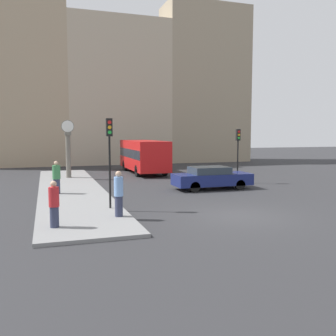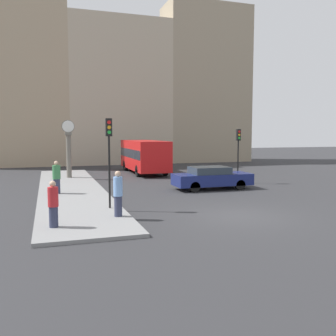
% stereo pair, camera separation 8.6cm
% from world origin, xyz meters
% --- Properties ---
extents(ground_plane, '(120.00, 120.00, 0.00)m').
position_xyz_m(ground_plane, '(0.00, 0.00, 0.00)').
color(ground_plane, '#2D2D30').
extents(sidewalk_corner, '(3.60, 21.86, 0.13)m').
position_xyz_m(sidewalk_corner, '(-6.08, 8.93, 0.07)').
color(sidewalk_corner, gray).
rests_on(sidewalk_corner, ground_plane).
extents(building_row, '(30.89, 5.00, 18.90)m').
position_xyz_m(building_row, '(-0.23, 27.78, 8.74)').
color(building_row, tan).
rests_on(building_row, ground_plane).
extents(sedan_car, '(4.65, 1.80, 1.36)m').
position_xyz_m(sedan_car, '(1.98, 6.94, 0.70)').
color(sedan_car, navy).
rests_on(sedan_car, ground_plane).
extents(bus_distant, '(2.49, 7.71, 2.71)m').
position_xyz_m(bus_distant, '(0.34, 16.90, 1.55)').
color(bus_distant, red).
rests_on(bus_distant, ground_plane).
extents(traffic_light_near, '(0.26, 0.24, 3.85)m').
position_xyz_m(traffic_light_near, '(-4.83, 2.54, 2.89)').
color(traffic_light_near, black).
rests_on(traffic_light_near, sidewalk_corner).
extents(traffic_light_far, '(0.26, 0.24, 3.62)m').
position_xyz_m(traffic_light_far, '(4.71, 8.76, 2.60)').
color(traffic_light_far, black).
rests_on(traffic_light_far, ground_plane).
extents(street_clock, '(0.90, 0.46, 4.15)m').
position_xyz_m(street_clock, '(-5.88, 14.47, 2.13)').
color(street_clock, '#666056').
rests_on(street_clock, sidewalk_corner).
extents(pedestrian_green_hoodie, '(0.42, 0.42, 1.74)m').
position_xyz_m(pedestrian_green_hoodie, '(-6.92, 7.26, 0.99)').
color(pedestrian_green_hoodie, '#2D334C').
rests_on(pedestrian_green_hoodie, sidewalk_corner).
extents(pedestrian_red_top, '(0.36, 0.36, 1.61)m').
position_xyz_m(pedestrian_red_top, '(-7.20, -0.16, 0.94)').
color(pedestrian_red_top, '#2D334C').
rests_on(pedestrian_red_top, sidewalk_corner).
extents(pedestrian_blue_stripe, '(0.36, 0.36, 1.78)m').
position_xyz_m(pedestrian_blue_stripe, '(-4.78, 0.81, 1.03)').
color(pedestrian_blue_stripe, '#2D334C').
rests_on(pedestrian_blue_stripe, sidewalk_corner).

